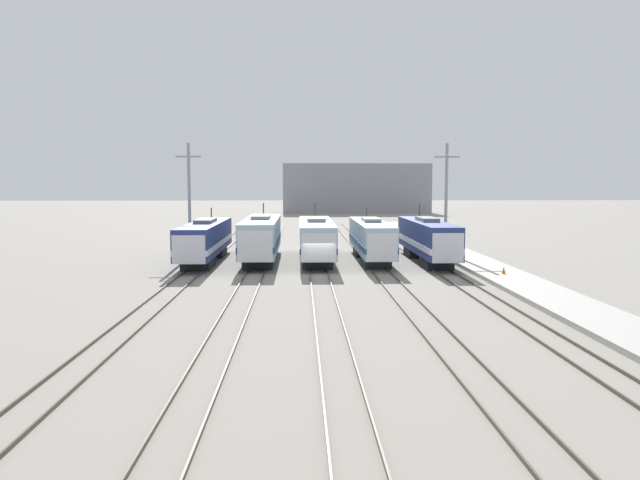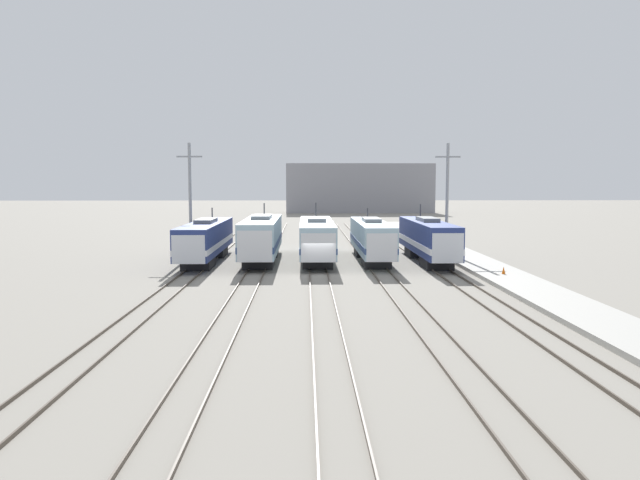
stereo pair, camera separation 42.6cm
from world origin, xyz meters
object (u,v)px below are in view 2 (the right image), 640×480
Objects in this scene: traffic_cone at (504,270)px; catenary_tower_right at (447,197)px; catenary_tower_left at (190,197)px; locomotive_far_left at (205,240)px; locomotive_center_right at (372,239)px; locomotive_center_left at (261,238)px; locomotive_far_right at (428,239)px; locomotive_center at (317,239)px.

catenary_tower_right is at bearing 94.38° from traffic_cone.
catenary_tower_left is at bearing 180.00° from catenary_tower_right.
catenary_tower_right is at bearing 11.60° from locomotive_far_left.
catenary_tower_right is at bearing 29.07° from locomotive_center_right.
catenary_tower_left reaches higher than locomotive_far_left.
locomotive_far_left is 6.46m from catenary_tower_left.
catenary_tower_left reaches higher than locomotive_center_left.
catenary_tower_left is at bearing 167.05° from locomotive_far_right.
locomotive_center_left is 5.11m from locomotive_center.
locomotive_far_right is 1.50× the size of catenary_tower_right.
locomotive_center is (10.19, 0.71, 0.04)m from locomotive_far_left.
locomotive_center_right is 1.48× the size of catenary_tower_left.
locomotive_far_left reaches higher than locomotive_center_right.
locomotive_center reaches higher than locomotive_center_left.
locomotive_center is (5.09, 0.36, -0.11)m from locomotive_center_left.
locomotive_center is at bearing -162.73° from catenary_tower_right.
locomotive_center_left is 10.19m from locomotive_center_right.
locomotive_far_left is 5.11m from locomotive_center_left.
locomotive_center is at bearing 173.65° from locomotive_far_right.
catenary_tower_right is (13.03, 4.05, 3.73)m from locomotive_center.
locomotive_center_right is at bearing 1.31° from locomotive_far_left.
traffic_cone is at bearing -36.79° from locomotive_center.
catenary_tower_left is 19.83× the size of traffic_cone.
locomotive_far_right is 1.50× the size of catenary_tower_left.
locomotive_far_right is 23.44m from catenary_tower_left.
locomotive_far_left is at bearing -178.69° from locomotive_center_right.
catenary_tower_left reaches higher than locomotive_far_right.
locomotive_far_right is 6.98m from catenary_tower_right.
locomotive_center_right is 29.39× the size of traffic_cone.
locomotive_far_left is 1.07× the size of locomotive_center_left.
traffic_cone is at bearing -67.23° from locomotive_far_right.
locomotive_center_right is 18.40m from catenary_tower_left.
locomotive_far_left reaches higher than traffic_cone.
locomotive_far_left is 26.31m from traffic_cone.
catenary_tower_right is 15.59m from traffic_cone.
locomotive_center_left is at bearing -31.24° from catenary_tower_left.
locomotive_center_left is 1.48× the size of catenary_tower_right.
locomotive_center_left is 9.24m from catenary_tower_left.
traffic_cone is (19.25, -10.23, -1.61)m from locomotive_center_left.
locomotive_far_right is (15.28, -0.78, -0.09)m from locomotive_center_left.
catenary_tower_left is at bearing 165.81° from locomotive_center_right.
traffic_cone is at bearing -85.62° from catenary_tower_right.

